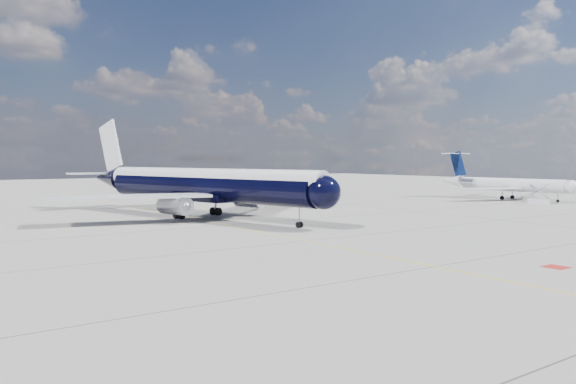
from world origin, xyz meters
The scene contains 6 objects.
ground centered at (0.00, 30.00, 0.00)m, with size 320.00×320.00×0.00m, color gray.
taxiway_centerline centered at (0.00, 25.00, 0.00)m, with size 0.16×160.00×0.01m, color yellow.
red_marking centered at (6.80, -10.00, 0.00)m, with size 1.60×1.60×0.01m, color maroon.
main_airliner centered at (1.32, 34.99, 4.21)m, with size 37.50×46.37×13.56m.
regional_jet centered at (62.15, 31.47, 2.90)m, with size 23.62×27.18×9.20m.
boarding_stair centered at (57.47, 21.45, 0.62)m, with size 3.27×3.66×3.36m.
Camera 1 is at (-30.84, -30.95, 7.57)m, focal length 35.00 mm.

